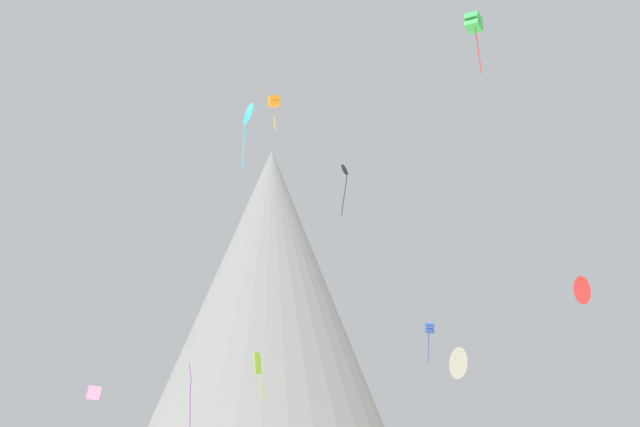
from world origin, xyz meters
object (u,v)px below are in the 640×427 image
at_px(kite_white_low, 456,363).
at_px(kite_lime_low, 258,366).
at_px(kite_blue_mid, 430,329).
at_px(kite_green_high, 474,23).
at_px(kite_orange_high, 274,101).
at_px(kite_red_mid, 583,290).
at_px(kite_violet_low, 190,383).
at_px(kite_pink_low, 94,393).
at_px(kite_black_high, 344,172).
at_px(rock_massif, 272,327).
at_px(kite_cyan_high, 247,114).

xyz_separation_m(kite_white_low, kite_lime_low, (-12.66, 3.57, -0.01)).
bearing_deg(kite_blue_mid, kite_lime_low, -125.13).
distance_m(kite_white_low, kite_green_high, 30.74).
relative_size(kite_orange_high, kite_red_mid, 1.63).
relative_size(kite_violet_low, kite_white_low, 2.76).
relative_size(kite_violet_low, kite_lime_low, 1.94).
bearing_deg(kite_white_low, kite_green_high, -161.78).
height_order(kite_lime_low, kite_green_high, kite_green_high).
xyz_separation_m(kite_white_low, kite_pink_low, (-24.48, 13.40, -1.12)).
distance_m(kite_pink_low, kite_blue_mid, 33.08).
height_order(kite_green_high, kite_blue_mid, kite_green_high).
distance_m(kite_violet_low, kite_lime_low, 12.13).
distance_m(kite_lime_low, kite_blue_mid, 29.53).
distance_m(kite_white_low, kite_blue_mid, 27.54).
bearing_deg(kite_black_high, kite_red_mid, 63.86).
bearing_deg(rock_massif, kite_white_low, -85.99).
bearing_deg(kite_white_low, kite_red_mid, 166.35).
bearing_deg(kite_black_high, kite_lime_low, 16.13).
distance_m(kite_black_high, kite_orange_high, 12.88).
xyz_separation_m(kite_pink_low, kite_cyan_high, (11.28, 6.72, 26.00)).
relative_size(rock_massif, kite_orange_high, 15.72).
xyz_separation_m(kite_lime_low, kite_green_high, (17.72, 4.65, 29.20)).
xyz_separation_m(kite_violet_low, kite_cyan_high, (4.12, 5.35, 25.04)).
bearing_deg(rock_massif, kite_green_high, -81.79).
height_order(kite_violet_low, kite_pink_low, kite_violet_low).
height_order(kite_red_mid, kite_pink_low, kite_red_mid).
height_order(kite_orange_high, kite_green_high, kite_green_high).
height_order(kite_orange_high, kite_blue_mid, kite_orange_high).
bearing_deg(kite_violet_low, kite_green_high, 117.99).
bearing_deg(kite_black_high, kite_pink_low, -13.68).
relative_size(kite_red_mid, kite_blue_mid, 0.58).
bearing_deg(kite_green_high, rock_massif, 136.54).
bearing_deg(kite_green_high, kite_pink_low, -151.63).
height_order(kite_green_high, kite_cyan_high, kite_green_high).
distance_m(kite_white_low, kite_lime_low, 13.15).
height_order(rock_massif, kite_red_mid, rock_massif).
relative_size(kite_violet_low, kite_red_mid, 2.64).
bearing_deg(kite_black_high, kite_blue_mid, 87.40).
bearing_deg(kite_red_mid, kite_orange_high, 41.38).
relative_size(rock_massif, kite_red_mid, 25.70).
distance_m(kite_orange_high, kite_cyan_high, 4.81).
distance_m(kite_lime_low, kite_cyan_high, 29.89).
xyz_separation_m(kite_black_high, kite_lime_low, (-10.41, -28.63, -23.77)).
xyz_separation_m(rock_massif, kite_white_low, (5.90, -84.22, -14.83)).
xyz_separation_m(kite_lime_low, kite_cyan_high, (-0.54, 16.56, 24.88)).
distance_m(kite_black_high, kite_green_high, 25.65).
xyz_separation_m(kite_violet_low, kite_lime_low, (4.65, -11.21, 0.15)).
relative_size(kite_green_high, kite_pink_low, 4.52).
relative_size(kite_lime_low, kite_blue_mid, 0.79).
height_order(kite_violet_low, kite_red_mid, kite_red_mid).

